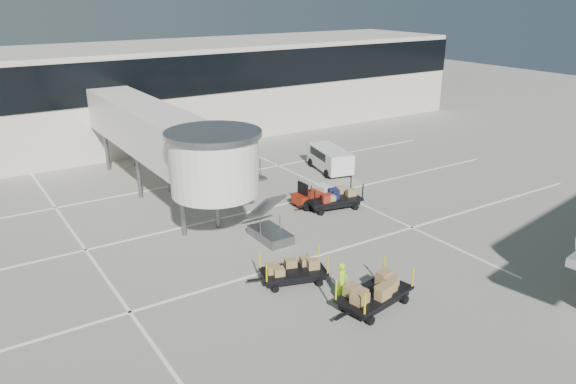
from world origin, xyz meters
name	(u,v)px	position (x,y,z in m)	size (l,w,h in m)	color
ground	(351,269)	(0.00, 0.00, 0.00)	(140.00, 140.00, 0.00)	#A8A496
lane_markings	(243,211)	(-0.67, 9.33, 0.01)	(40.00, 30.00, 0.02)	white
terminal	(131,93)	(-0.35, 29.94, 4.11)	(64.00, 12.11, 15.20)	beige
jet_bridge	(168,139)	(-3.97, 12.26, 4.28)	(5.70, 20.40, 6.03)	silver
baggage_tug	(313,196)	(3.42, 7.91, 0.57)	(2.41, 1.54, 1.57)	maroon
suitcase_cart	(334,199)	(4.13, 6.75, 0.58)	(4.17, 2.24, 1.60)	black
box_cart_near	(376,293)	(-1.25, -3.17, 0.65)	(4.16, 2.23, 1.59)	black
box_cart_far	(297,271)	(-2.80, 0.37, 0.54)	(3.65, 2.26, 1.40)	black
ground_worker	(342,281)	(-2.07, -1.95, 0.87)	(0.63, 0.41, 1.73)	#91D516
minivan	(329,157)	(8.50, 13.00, 1.00)	(2.72, 4.70, 1.67)	white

